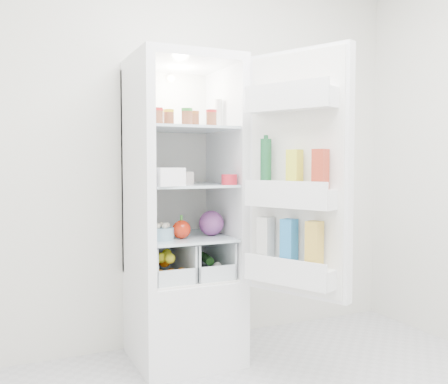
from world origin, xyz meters
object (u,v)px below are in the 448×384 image
refrigerator (181,248)px  red_cabbage (211,223)px  mushroom_bowl (161,234)px  fridge_door (296,180)px

refrigerator → red_cabbage: 0.25m
red_cabbage → mushroom_bowl: size_ratio=1.02×
refrigerator → mushroom_bowl: refrigerator is taller
fridge_door → mushroom_bowl: bearing=26.3°
red_cabbage → mushroom_bowl: (-0.32, -0.03, -0.04)m
refrigerator → red_cabbage: size_ratio=12.10×
red_cabbage → fridge_door: fridge_door is taller
fridge_door → red_cabbage: bearing=3.6°
mushroom_bowl → fridge_door: fridge_door is taller
fridge_door → refrigerator: bearing=9.9°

